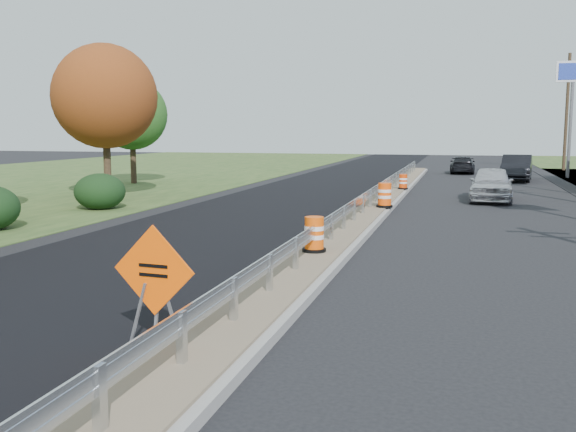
% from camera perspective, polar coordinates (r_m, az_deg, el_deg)
% --- Properties ---
extents(ground, '(140.00, 140.00, 0.00)m').
position_cam_1_polar(ground, '(18.17, 3.85, -2.80)').
color(ground, black).
rests_on(ground, ground).
extents(milled_overlay, '(7.20, 120.00, 0.01)m').
position_cam_1_polar(milled_overlay, '(28.82, -0.80, 1.11)').
color(milled_overlay, black).
rests_on(milled_overlay, ground).
extents(median, '(1.60, 55.00, 0.23)m').
position_cam_1_polar(median, '(25.95, 7.34, 0.56)').
color(median, gray).
rests_on(median, ground).
extents(guardrail, '(0.10, 46.15, 0.72)m').
position_cam_1_polar(guardrail, '(26.87, 7.66, 2.12)').
color(guardrail, silver).
rests_on(guardrail, median).
extents(pylon_sign_north, '(2.20, 0.30, 7.90)m').
position_cam_1_polar(pylon_sign_north, '(48.14, 23.99, 10.80)').
color(pylon_sign_north, slate).
rests_on(pylon_sign_north, ground).
extents(utility_pole_north, '(1.90, 0.26, 9.40)m').
position_cam_1_polar(utility_pole_north, '(57.11, 23.54, 8.68)').
color(utility_pole_north, '#473523').
rests_on(utility_pole_north, ground).
extents(hedge_north, '(2.09, 2.09, 1.52)m').
position_cam_1_polar(hedge_north, '(27.75, -16.39, 2.11)').
color(hedge_north, black).
rests_on(hedge_north, ground).
extents(tree_near_red, '(4.95, 4.95, 7.35)m').
position_cam_1_polar(tree_near_red, '(32.13, -15.98, 10.17)').
color(tree_near_red, '#473523').
rests_on(tree_near_red, ground).
extents(tree_near_back, '(4.29, 4.29, 6.37)m').
position_cam_1_polar(tree_near_back, '(40.53, -13.72, 8.75)').
color(tree_near_back, '#473523').
rests_on(tree_near_back, ground).
extents(caution_sign, '(1.37, 0.57, 1.90)m').
position_cam_1_polar(caution_sign, '(10.00, -11.73, -8.81)').
color(caution_sign, white).
rests_on(caution_sign, ground).
extents(barrel_median_near, '(0.61, 0.61, 0.89)m').
position_cam_1_polar(barrel_median_near, '(16.23, 2.34, -1.69)').
color(barrel_median_near, black).
rests_on(barrel_median_near, median).
extents(barrel_median_mid, '(0.66, 0.66, 0.97)m').
position_cam_1_polar(barrel_median_mid, '(25.85, 8.58, 1.81)').
color(barrel_median_mid, black).
rests_on(barrel_median_mid, median).
extents(barrel_median_far, '(0.53, 0.53, 0.78)m').
position_cam_1_polar(barrel_median_far, '(34.00, 10.20, 3.00)').
color(barrel_median_far, black).
rests_on(barrel_median_far, median).
extents(car_silver, '(2.12, 4.80, 1.60)m').
position_cam_1_polar(car_silver, '(31.36, 17.62, 2.75)').
color(car_silver, silver).
rests_on(car_silver, ground).
extents(car_dark_mid, '(2.37, 5.29, 1.69)m').
position_cam_1_polar(car_dark_mid, '(44.44, 19.66, 4.06)').
color(car_dark_mid, black).
rests_on(car_dark_mid, ground).
extents(car_dark_far, '(1.82, 4.47, 1.30)m').
position_cam_1_polar(car_dark_far, '(50.86, 15.24, 4.41)').
color(car_dark_far, black).
rests_on(car_dark_far, ground).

